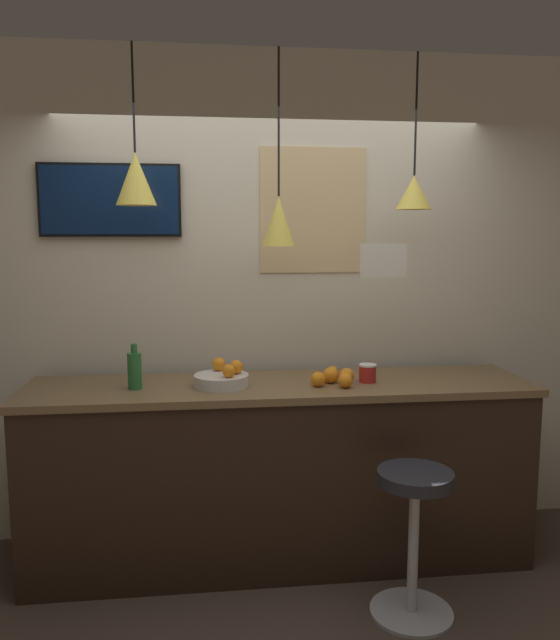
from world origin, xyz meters
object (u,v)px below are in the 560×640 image
(bar_stool, at_px, (414,519))
(juice_bottle, at_px, (135,370))
(fruit_bowl, at_px, (222,378))
(spread_jar, at_px, (368,373))
(mounted_tv, at_px, (110,200))

(bar_stool, relative_size, juice_bottle, 2.99)
(fruit_bowl, distance_m, spread_jar, 0.80)
(fruit_bowl, xyz_separation_m, mounted_tv, (-0.61, 0.42, 0.96))
(spread_jar, xyz_separation_m, mounted_tv, (-1.41, 0.42, 0.95))
(bar_stool, relative_size, fruit_bowl, 2.46)
(juice_bottle, xyz_separation_m, spread_jar, (1.26, 0.00, -0.05))
(juice_bottle, relative_size, mounted_tv, 0.30)
(juice_bottle, relative_size, spread_jar, 2.41)
(bar_stool, height_order, mounted_tv, mounted_tv)
(fruit_bowl, bearing_deg, spread_jar, -0.20)
(fruit_bowl, xyz_separation_m, juice_bottle, (-0.46, -0.00, 0.06))
(spread_jar, bearing_deg, fruit_bowl, 179.80)
(bar_stool, xyz_separation_m, fruit_bowl, (-0.89, 0.58, 0.58))
(bar_stool, height_order, fruit_bowl, fruit_bowl)
(bar_stool, distance_m, juice_bottle, 1.60)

